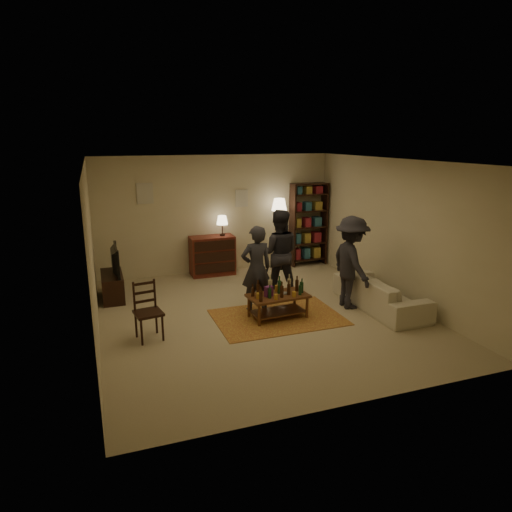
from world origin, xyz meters
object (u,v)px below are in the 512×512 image
tv_stand (112,280)px  person_left (256,269)px  dining_chair (147,309)px  dresser (213,254)px  coffee_table (278,297)px  floor_lamp (279,210)px  person_right (278,253)px  sofa (380,292)px  person_by_sofa (351,263)px  bookshelf (308,223)px

tv_stand → person_left: person_left is taller
dining_chair → dresser: bearing=49.4°
coffee_table → floor_lamp: bearing=67.4°
dining_chair → tv_stand: bearing=92.4°
tv_stand → person_left: bearing=-31.8°
dresser → tv_stand: bearing=-157.9°
person_right → sofa: bearing=159.9°
floor_lamp → sofa: 3.35m
sofa → person_right: bearing=48.7°
person_left → person_by_sofa: 1.75m
bookshelf → floor_lamp: (-0.83, -0.13, 0.41)m
sofa → person_left: person_left is taller
person_left → floor_lamp: bearing=-121.3°
coffee_table → dresser: 2.95m
dresser → floor_lamp: floor_lamp is taller
person_left → tv_stand: bearing=-32.3°
dining_chair → sofa: dining_chair is taller
sofa → person_right: 2.08m
bookshelf → person_left: bookshelf is taller
dining_chair → sofa: (4.21, -0.11, -0.19)m
tv_stand → person_right: 3.30m
dining_chair → sofa: 4.21m
tv_stand → sofa: (4.64, -2.20, -0.08)m
dining_chair → dresser: 3.51m
dining_chair → person_right: (2.70, 1.21, 0.37)m
dining_chair → person_left: (2.01, 0.57, 0.30)m
person_left → person_by_sofa: (1.69, -0.43, 0.07)m
dresser → person_by_sofa: (1.89, -2.86, 0.38)m
coffee_table → bookshelf: bookshelf is taller
tv_stand → floor_lamp: 4.09m
person_by_sofa → sofa: bearing=-113.7°
bookshelf → person_right: (-1.55, -1.86, -0.17)m
dresser → person_by_sofa: bearing=-56.5°
tv_stand → person_right: bearing=-15.7°
tv_stand → person_left: 2.91m
tv_stand → floor_lamp: bearing=12.4°
dining_chair → person_right: 2.98m
person_right → dresser: bearing=-42.5°
floor_lamp → person_left: bearing=-120.8°
dining_chair → sofa: size_ratio=0.45×
person_left → person_right: person_right is taller
dresser → bookshelf: 2.50m
tv_stand → person_right: size_ratio=0.61×
tv_stand → bookshelf: bearing=11.8°
coffee_table → sofa: coffee_table is taller
sofa → person_right: person_right is taller
person_by_sofa → person_right: bearing=46.0°
coffee_table → floor_lamp: size_ratio=0.63×
person_left → dining_chair: bearing=15.2°
bookshelf → person_by_sofa: bearing=-100.5°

